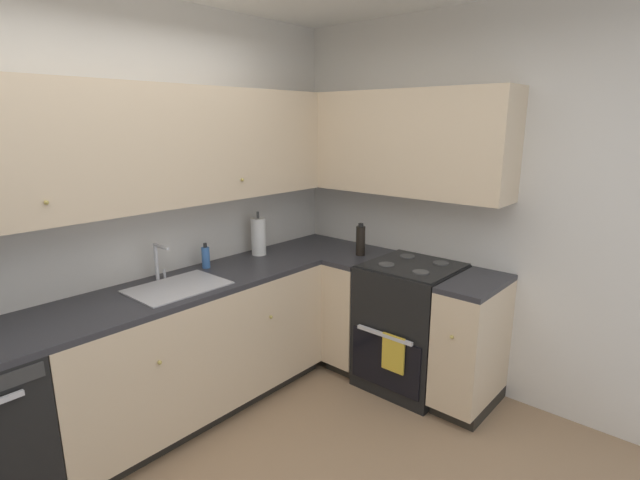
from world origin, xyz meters
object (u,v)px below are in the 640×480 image
(oil_bottle, at_px, (361,240))
(paper_towel_roll, at_px, (258,236))
(oven_range, at_px, (411,324))
(soap_bottle, at_px, (206,257))

(oil_bottle, bearing_deg, paper_towel_roll, 130.09)
(oven_range, bearing_deg, paper_towel_roll, 116.31)
(paper_towel_roll, bearing_deg, soap_bottle, 177.58)
(soap_bottle, xyz_separation_m, paper_towel_roll, (0.47, -0.02, 0.07))
(oil_bottle, bearing_deg, oven_range, -87.68)
(soap_bottle, bearing_deg, oil_bottle, -32.27)
(oil_bottle, bearing_deg, soap_bottle, 147.73)
(oven_range, relative_size, oil_bottle, 4.28)
(soap_bottle, bearing_deg, paper_towel_roll, -2.42)
(oven_range, distance_m, soap_bottle, 1.55)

